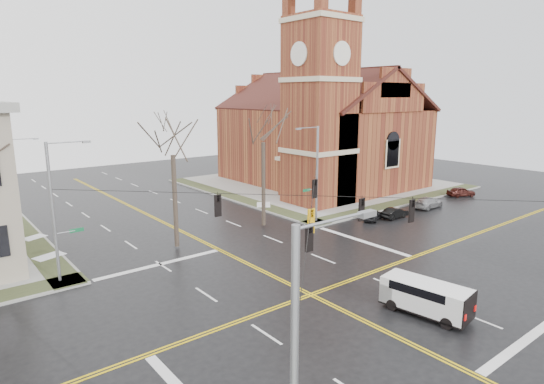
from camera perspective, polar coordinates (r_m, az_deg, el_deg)
ground at (r=28.51m, az=4.90°, el=-12.72°), size 120.00×120.00×0.00m
sidewalks at (r=28.48m, az=4.90°, el=-12.59°), size 80.00×80.00×0.17m
road_markings at (r=28.51m, az=4.90°, el=-12.71°), size 100.00×100.00×0.01m
church at (r=61.02m, az=6.03°, el=8.73°), size 24.28×27.48×27.50m
signal_pole_ne at (r=42.60m, az=5.50°, el=2.59°), size 2.75×0.22×9.00m
signal_pole_nw at (r=31.69m, az=-25.52°, el=-1.86°), size 2.75×0.22×9.00m
span_wires at (r=26.52m, az=5.14°, el=-0.47°), size 23.02×23.02×0.03m
traffic_signals at (r=26.23m, az=6.11°, el=-2.32°), size 8.21×8.26×1.30m
streetlight_north_a at (r=47.85m, az=-29.27°, el=1.55°), size 2.30×0.20×8.00m
cargo_van at (r=27.16m, az=18.35°, el=-12.14°), size 2.58×5.04×1.83m
parked_car_a at (r=45.31m, az=12.55°, el=-2.79°), size 3.36×2.35×1.06m
parked_car_b at (r=46.54m, az=15.15°, el=-2.54°), size 3.20×1.14×1.05m
parked_car_c at (r=51.75m, az=18.99°, el=-1.25°), size 4.16×1.88×1.18m
parked_car_d at (r=59.01m, az=22.64°, el=0.05°), size 3.66×2.60×1.16m
tree_nw_near at (r=35.53m, az=-12.36°, el=5.32°), size 4.00×4.00×10.94m
tree_ne at (r=40.66m, az=-1.10°, el=6.95°), size 4.00×4.00×11.46m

